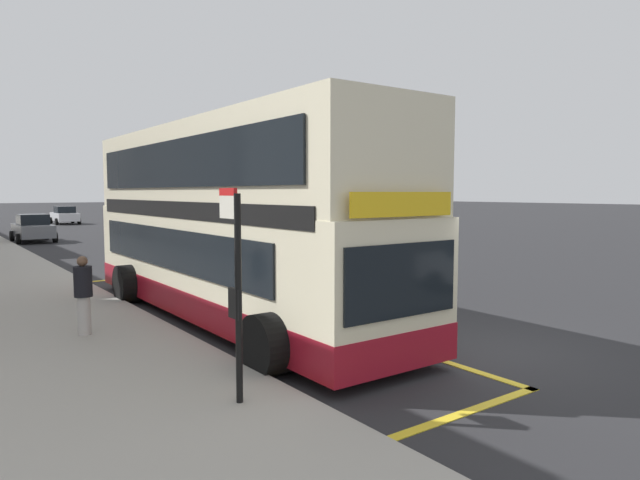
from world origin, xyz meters
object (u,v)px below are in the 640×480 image
Objects in this scene: double_decker_bus at (227,229)px; bus_stop_sign at (236,278)px; parked_car_teal_across at (196,234)px; parked_car_white_far at (65,215)px; parked_car_grey_kerbside at (33,228)px; pedestrian_waiting_near_sign at (83,293)px.

double_decker_bus is 4.05× the size of bus_stop_sign.
parked_car_teal_across and parked_car_white_far have the same top height.
parked_car_grey_kerbside is at bearing 90.66° from double_decker_bus.
bus_stop_sign is at bearing -111.60° from parked_car_teal_across.
parked_car_teal_across is at bearing 59.51° from pedestrian_waiting_near_sign.
pedestrian_waiting_near_sign is (-0.80, 4.80, -0.81)m from bus_stop_sign.
parked_car_teal_across is at bearing 69.26° from double_decker_bus.
bus_stop_sign is at bearing -94.00° from parked_car_grey_kerbside.
pedestrian_waiting_near_sign is at bearing -96.60° from parked_car_grey_kerbside.
parked_car_grey_kerbside and parked_car_white_far have the same top height.
pedestrian_waiting_near_sign is at bearing -102.53° from parked_car_white_far.
parked_car_grey_kerbside is 25.03m from pedestrian_waiting_near_sign.
parked_car_white_far is at bearing 91.10° from parked_car_teal_across.
parked_car_grey_kerbside is at bearing 83.29° from pedestrian_waiting_near_sign.
parked_car_teal_across is (5.51, 14.56, -1.27)m from double_decker_bus.
parked_car_white_far is 44.23m from pedestrian_waiting_near_sign.
double_decker_bus is at bearing -98.44° from parked_car_white_far.
pedestrian_waiting_near_sign reaches higher than parked_car_white_far.
bus_stop_sign reaches higher than parked_car_teal_across.
double_decker_bus is at bearing 4.56° from pedestrian_waiting_near_sign.
bus_stop_sign is 29.75m from parked_car_grey_kerbside.
parked_car_white_far is (5.17, 43.17, -1.27)m from double_decker_bus.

